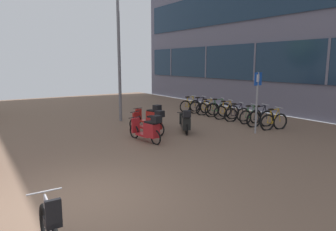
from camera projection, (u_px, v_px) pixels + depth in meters
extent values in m
cube|color=brown|center=(248.00, 160.00, 8.82)|extent=(14.40, 40.00, 0.05)
cube|color=#172A3E|center=(329.00, 62.00, 13.99)|extent=(0.08, 30.72, 2.11)
cube|color=slate|center=(328.00, 62.00, 13.98)|extent=(0.10, 0.12, 2.11)
cube|color=slate|center=(255.00, 62.00, 17.49)|extent=(0.10, 0.12, 2.11)
cube|color=slate|center=(206.00, 62.00, 21.00)|extent=(0.10, 0.12, 2.11)
cube|color=slate|center=(171.00, 62.00, 24.50)|extent=(0.10, 0.12, 2.11)
torus|color=black|center=(46.00, 227.00, 4.57)|extent=(0.09, 0.72, 0.71)
cylinder|color=#B0AEB4|center=(48.00, 219.00, 4.31)|extent=(0.05, 0.33, 0.63)
cylinder|color=#B0AEB4|center=(51.00, 227.00, 4.14)|extent=(0.04, 0.14, 0.57)
cylinder|color=#B0AEB4|center=(47.00, 202.00, 4.21)|extent=(0.05, 0.41, 0.08)
cylinder|color=#B0AEB4|center=(53.00, 230.00, 4.03)|extent=(0.03, 0.17, 0.52)
cylinder|color=#B0AEB4|center=(45.00, 212.00, 4.48)|extent=(0.04, 0.15, 0.57)
cube|color=black|center=(50.00, 206.00, 4.04)|extent=(0.10, 0.22, 0.06)
cylinder|color=#ADADB2|center=(44.00, 192.00, 4.37)|extent=(0.48, 0.04, 0.02)
cube|color=black|center=(53.00, 221.00, 3.99)|extent=(0.21, 0.25, 0.10)
cube|color=black|center=(53.00, 212.00, 3.88)|extent=(0.20, 0.07, 0.32)
torus|color=black|center=(267.00, 123.00, 12.60)|extent=(0.70, 0.23, 0.71)
torus|color=black|center=(280.00, 122.00, 12.82)|extent=(0.70, 0.23, 0.71)
cylinder|color=#BC8B18|center=(275.00, 116.00, 12.69)|extent=(0.32, 0.11, 0.62)
cylinder|color=#BC8B18|center=(272.00, 117.00, 12.63)|extent=(0.14, 0.07, 0.56)
cylinder|color=#BC8B18|center=(275.00, 109.00, 12.63)|extent=(0.39, 0.13, 0.08)
cylinder|color=#BC8B18|center=(270.00, 123.00, 12.65)|extent=(0.25, 0.09, 0.08)
cylinder|color=#BC8B18|center=(269.00, 117.00, 12.58)|extent=(0.17, 0.06, 0.52)
cylinder|color=#BC8B18|center=(279.00, 115.00, 12.76)|extent=(0.15, 0.06, 0.56)
cube|color=black|center=(271.00, 109.00, 12.56)|extent=(0.23, 0.14, 0.06)
cylinder|color=#ADADB2|center=(279.00, 107.00, 12.68)|extent=(0.13, 0.47, 0.02)
torus|color=black|center=(254.00, 120.00, 13.21)|extent=(0.74, 0.26, 0.74)
torus|color=black|center=(267.00, 119.00, 13.41)|extent=(0.74, 0.26, 0.74)
cylinder|color=black|center=(262.00, 113.00, 13.28)|extent=(0.32, 0.12, 0.65)
cylinder|color=black|center=(258.00, 114.00, 13.23)|extent=(0.15, 0.07, 0.59)
cylinder|color=black|center=(261.00, 106.00, 13.22)|extent=(0.40, 0.14, 0.09)
cylinder|color=black|center=(256.00, 120.00, 13.25)|extent=(0.26, 0.09, 0.08)
cylinder|color=black|center=(256.00, 113.00, 13.18)|extent=(0.17, 0.07, 0.54)
cylinder|color=black|center=(266.00, 112.00, 13.34)|extent=(0.15, 0.07, 0.59)
cube|color=black|center=(257.00, 106.00, 13.15)|extent=(0.24, 0.14, 0.06)
cylinder|color=#ADADB2|center=(265.00, 104.00, 13.27)|extent=(0.15, 0.47, 0.02)
torus|color=black|center=(245.00, 118.00, 13.88)|extent=(0.67, 0.17, 0.67)
torus|color=black|center=(256.00, 117.00, 14.13)|extent=(0.67, 0.17, 0.67)
cylinder|color=#306435|center=(252.00, 112.00, 13.99)|extent=(0.30, 0.08, 0.59)
cylinder|color=#306435|center=(249.00, 113.00, 13.92)|extent=(0.13, 0.06, 0.53)
cylinder|color=#306435|center=(251.00, 106.00, 13.92)|extent=(0.36, 0.09, 0.08)
cylinder|color=#306435|center=(247.00, 118.00, 13.93)|extent=(0.23, 0.06, 0.07)
cylinder|color=#306435|center=(247.00, 112.00, 13.87)|extent=(0.16, 0.05, 0.49)
cylinder|color=#306435|center=(255.00, 111.00, 14.06)|extent=(0.14, 0.05, 0.53)
cube|color=black|center=(248.00, 106.00, 13.85)|extent=(0.23, 0.12, 0.06)
cylinder|color=#ADADB2|center=(254.00, 104.00, 13.98)|extent=(0.10, 0.48, 0.02)
torus|color=black|center=(231.00, 115.00, 14.47)|extent=(0.65, 0.35, 0.68)
torus|color=black|center=(243.00, 115.00, 14.57)|extent=(0.65, 0.35, 0.68)
cylinder|color=black|center=(238.00, 110.00, 14.49)|extent=(0.29, 0.16, 0.60)
cylinder|color=black|center=(235.00, 110.00, 14.46)|extent=(0.14, 0.09, 0.55)
cylinder|color=black|center=(238.00, 104.00, 14.44)|extent=(0.36, 0.19, 0.08)
cylinder|color=black|center=(233.00, 116.00, 14.50)|extent=(0.23, 0.13, 0.07)
cylinder|color=black|center=(232.00, 110.00, 14.44)|extent=(0.16, 0.09, 0.50)
cylinder|color=black|center=(242.00, 109.00, 14.51)|extent=(0.14, 0.09, 0.54)
cube|color=black|center=(234.00, 104.00, 14.40)|extent=(0.24, 0.17, 0.06)
cylinder|color=#ADADB2|center=(241.00, 103.00, 14.45)|extent=(0.22, 0.45, 0.02)
torus|color=black|center=(220.00, 113.00, 15.02)|extent=(0.71, 0.30, 0.73)
torus|color=black|center=(232.00, 112.00, 15.19)|extent=(0.71, 0.30, 0.73)
cylinder|color=#C0851B|center=(228.00, 107.00, 15.08)|extent=(0.31, 0.14, 0.64)
cylinder|color=#C0851B|center=(224.00, 108.00, 15.03)|extent=(0.14, 0.08, 0.58)
cylinder|color=#C0851B|center=(227.00, 102.00, 15.02)|extent=(0.39, 0.16, 0.08)
cylinder|color=#C0851B|center=(223.00, 113.00, 15.06)|extent=(0.25, 0.11, 0.08)
cylinder|color=#C0851B|center=(222.00, 108.00, 15.00)|extent=(0.17, 0.08, 0.53)
cylinder|color=#C0851B|center=(231.00, 107.00, 15.13)|extent=(0.15, 0.08, 0.58)
cube|color=black|center=(223.00, 101.00, 14.97)|extent=(0.24, 0.16, 0.06)
cylinder|color=#ADADB2|center=(231.00, 100.00, 15.05)|extent=(0.18, 0.46, 0.02)
torus|color=black|center=(212.00, 110.00, 15.72)|extent=(0.70, 0.40, 0.75)
torus|color=black|center=(225.00, 110.00, 15.80)|extent=(0.70, 0.40, 0.75)
cylinder|color=#2D6431|center=(220.00, 105.00, 15.72)|extent=(0.31, 0.18, 0.65)
cylinder|color=#2D6431|center=(216.00, 106.00, 15.70)|extent=(0.14, 0.10, 0.59)
cylinder|color=#2D6431|center=(219.00, 99.00, 15.66)|extent=(0.38, 0.22, 0.09)
cylinder|color=#2D6431|center=(214.00, 111.00, 15.74)|extent=(0.25, 0.14, 0.08)
cylinder|color=#2D6431|center=(213.00, 105.00, 15.68)|extent=(0.17, 0.10, 0.54)
cylinder|color=#2D6431|center=(224.00, 105.00, 15.74)|extent=(0.15, 0.10, 0.59)
cube|color=black|center=(215.00, 99.00, 15.64)|extent=(0.24, 0.18, 0.06)
cylinder|color=#ADADB2|center=(223.00, 98.00, 15.68)|extent=(0.24, 0.44, 0.02)
torus|color=black|center=(202.00, 109.00, 16.26)|extent=(0.65, 0.36, 0.69)
torus|color=black|center=(213.00, 109.00, 16.35)|extent=(0.65, 0.36, 0.69)
cylinder|color=#BE8B1B|center=(209.00, 105.00, 16.27)|extent=(0.29, 0.16, 0.61)
cylinder|color=#BE8B1B|center=(206.00, 105.00, 16.25)|extent=(0.14, 0.09, 0.55)
cylinder|color=#BE8B1B|center=(208.00, 100.00, 16.22)|extent=(0.35, 0.19, 0.08)
cylinder|color=#BE8B1B|center=(204.00, 110.00, 16.28)|extent=(0.23, 0.13, 0.07)
cylinder|color=#BE8B1B|center=(203.00, 105.00, 16.23)|extent=(0.16, 0.09, 0.50)
cylinder|color=#BE8B1B|center=(212.00, 104.00, 16.29)|extent=(0.14, 0.09, 0.55)
cube|color=black|center=(205.00, 99.00, 16.19)|extent=(0.24, 0.18, 0.06)
cylinder|color=#ADADB2|center=(212.00, 98.00, 16.23)|extent=(0.23, 0.44, 0.02)
torus|color=black|center=(195.00, 108.00, 16.82)|extent=(0.71, 0.22, 0.71)
torus|color=black|center=(206.00, 107.00, 17.05)|extent=(0.71, 0.22, 0.71)
cylinder|color=black|center=(201.00, 103.00, 16.92)|extent=(0.32, 0.11, 0.62)
cylinder|color=black|center=(198.00, 103.00, 16.85)|extent=(0.15, 0.07, 0.56)
cylinder|color=black|center=(201.00, 98.00, 16.85)|extent=(0.40, 0.12, 0.08)
cylinder|color=black|center=(197.00, 108.00, 16.87)|extent=(0.26, 0.08, 0.08)
cylinder|color=black|center=(196.00, 103.00, 16.80)|extent=(0.17, 0.06, 0.52)
cylinder|color=black|center=(205.00, 102.00, 16.98)|extent=(0.15, 0.06, 0.56)
cube|color=black|center=(197.00, 98.00, 16.78)|extent=(0.23, 0.14, 0.06)
cylinder|color=#ADADB2|center=(204.00, 96.00, 16.91)|extent=(0.13, 0.47, 0.02)
torus|color=black|center=(185.00, 107.00, 17.31)|extent=(0.69, 0.17, 0.69)
torus|color=black|center=(195.00, 106.00, 17.57)|extent=(0.69, 0.17, 0.69)
cylinder|color=#BA8E17|center=(191.00, 102.00, 17.42)|extent=(0.31, 0.08, 0.61)
cylinder|color=#BA8E17|center=(188.00, 102.00, 17.35)|extent=(0.14, 0.06, 0.55)
cylinder|color=#BA8E17|center=(190.00, 97.00, 17.36)|extent=(0.39, 0.09, 0.08)
cylinder|color=#BA8E17|center=(187.00, 107.00, 17.36)|extent=(0.25, 0.07, 0.07)
cylinder|color=#BA8E17|center=(186.00, 102.00, 17.29)|extent=(0.17, 0.05, 0.51)
cylinder|color=#BA8E17|center=(194.00, 101.00, 17.50)|extent=(0.15, 0.05, 0.55)
cube|color=black|center=(187.00, 97.00, 17.27)|extent=(0.23, 0.12, 0.06)
cylinder|color=#ADADB2|center=(193.00, 96.00, 17.42)|extent=(0.10, 0.48, 0.02)
torus|color=black|center=(159.00, 129.00, 11.70)|extent=(0.22, 0.54, 0.55)
torus|color=black|center=(134.00, 125.00, 12.50)|extent=(0.22, 0.54, 0.55)
cube|color=#AE1E1C|center=(146.00, 128.00, 12.11)|extent=(0.49, 0.78, 0.08)
cube|color=#AE1E1C|center=(154.00, 123.00, 11.81)|extent=(0.46, 0.64, 0.44)
cube|color=black|center=(154.00, 117.00, 11.77)|extent=(0.41, 0.58, 0.06)
cylinder|color=#AE1E1C|center=(135.00, 118.00, 12.44)|extent=(0.10, 0.14, 0.56)
cube|color=#AE1E1C|center=(136.00, 119.00, 12.40)|extent=(0.33, 0.18, 0.55)
cylinder|color=black|center=(135.00, 112.00, 12.38)|extent=(0.50, 0.19, 0.03)
cube|color=black|center=(160.00, 114.00, 11.57)|extent=(0.35, 0.35, 0.24)
torus|color=black|center=(187.00, 130.00, 11.80)|extent=(0.27, 0.43, 0.47)
torus|color=black|center=(183.00, 123.00, 13.06)|extent=(0.27, 0.43, 0.47)
cube|color=black|center=(185.00, 127.00, 12.43)|extent=(0.60, 0.76, 0.08)
cube|color=black|center=(186.00, 123.00, 11.99)|extent=(0.54, 0.64, 0.46)
cube|color=black|center=(186.00, 116.00, 11.94)|extent=(0.48, 0.57, 0.06)
cylinder|color=black|center=(183.00, 118.00, 12.99)|extent=(0.12, 0.14, 0.47)
cube|color=black|center=(183.00, 119.00, 12.92)|extent=(0.32, 0.23, 0.47)
cylinder|color=black|center=(183.00, 113.00, 12.93)|extent=(0.47, 0.28, 0.03)
cube|color=black|center=(187.00, 114.00, 11.64)|extent=(0.38, 0.38, 0.24)
torus|color=black|center=(156.00, 123.00, 13.06)|extent=(0.17, 0.50, 0.51)
torus|color=black|center=(137.00, 119.00, 13.87)|extent=(0.17, 0.50, 0.51)
cube|color=#B02119|center=(146.00, 121.00, 13.47)|extent=(0.44, 0.73, 0.08)
cube|color=#B02119|center=(153.00, 117.00, 13.17)|extent=(0.42, 0.59, 0.49)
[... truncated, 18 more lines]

